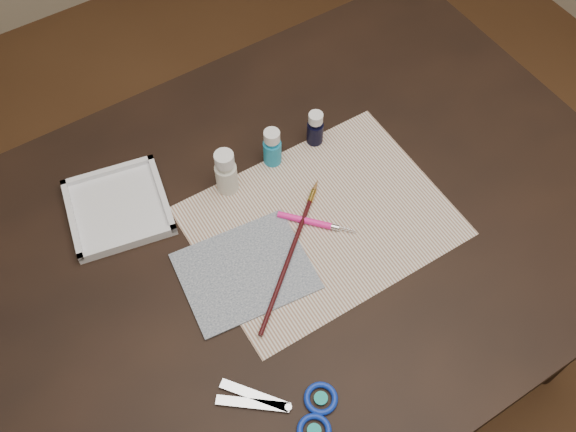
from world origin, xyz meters
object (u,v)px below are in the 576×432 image
canvas (245,271)px  paper (321,221)px  paint_bottle_cyan (272,147)px  paint_bottle_navy (315,128)px  paint_bottle_white (226,172)px  scissors (276,410)px  palette_tray (118,207)px

canvas → paper: bearing=5.3°
canvas → paint_bottle_cyan: bearing=47.3°
paper → paint_bottle_navy: 0.19m
paint_bottle_white → scissors: (-0.14, -0.40, -0.04)m
paint_bottle_white → paint_bottle_cyan: paint_bottle_white is taller
canvas → paint_bottle_white: paint_bottle_white is taller
paper → paint_bottle_white: size_ratio=4.54×
paint_bottle_navy → scissors: 0.54m
paint_bottle_cyan → paint_bottle_navy: size_ratio=1.09×
paint_bottle_white → scissors: size_ratio=0.48×
paper → canvas: 0.17m
paper → paint_bottle_cyan: paint_bottle_cyan is taller
canvas → palette_tray: bearing=119.3°
paint_bottle_navy → palette_tray: paint_bottle_navy is taller
palette_tray → paper: bearing=-36.0°
paint_bottle_navy → scissors: bearing=-130.0°
scissors → paper: bearing=-96.9°
paint_bottle_cyan → paint_bottle_navy: (0.10, -0.00, -0.00)m
paper → palette_tray: (-0.30, 0.22, 0.01)m
paint_bottle_white → palette_tray: 0.21m
paint_bottle_navy → paper: bearing=-119.8°
paint_bottle_white → scissors: 0.43m
paint_bottle_navy → scissors: paint_bottle_navy is taller
paint_bottle_cyan → canvas: bearing=-132.7°
canvas → paint_bottle_cyan: 0.25m
paint_bottle_cyan → paint_bottle_white: bearing=-175.3°
paper → palette_tray: 0.37m
paper → paint_bottle_white: 0.20m
paint_bottle_white → scissors: paint_bottle_white is taller
paint_bottle_white → paint_bottle_cyan: bearing=4.7°
paint_bottle_cyan → palette_tray: (-0.30, 0.05, -0.03)m
paint_bottle_cyan → scissors: bearing=-121.0°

